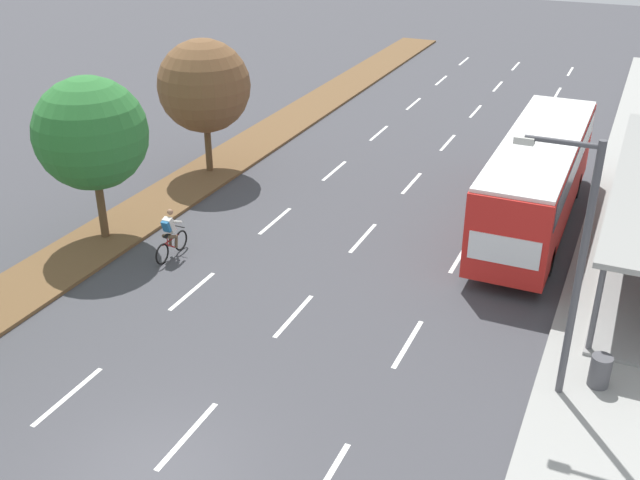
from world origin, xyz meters
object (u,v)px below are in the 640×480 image
object	(u,v)px
cyclist	(170,236)
median_tree_second	(91,134)
streetlight	(574,256)
median_tree_third	(204,86)
trash_bin	(600,371)
bus	(538,173)

from	to	relation	value
cyclist	median_tree_second	world-z (taller)	median_tree_second
cyclist	median_tree_second	xyz separation A→B (m)	(-2.93, 0.18, 3.09)
median_tree_second	streetlight	size ratio (longest dim) A/B	0.87
median_tree_third	trash_bin	xyz separation A→B (m)	(16.76, -8.85, -3.21)
median_tree_second	bus	bearing A→B (deg)	28.01
bus	median_tree_third	xyz separation A→B (m)	(-13.56, -0.20, 1.71)
cyclist	median_tree_second	size ratio (longest dim) A/B	0.32
bus	trash_bin	xyz separation A→B (m)	(3.20, -9.05, -1.49)
median_tree_third	trash_bin	world-z (taller)	median_tree_third
bus	cyclist	bearing A→B (deg)	-145.18
bus	streetlight	distance (m)	10.08
cyclist	trash_bin	distance (m)	13.92
cyclist	median_tree_third	distance (m)	8.32
median_tree_second	streetlight	xyz separation A→B (m)	(15.71, -2.47, 0.01)
median_tree_second	trash_bin	bearing A→B (deg)	-6.29
bus	streetlight	size ratio (longest dim) A/B	1.74
median_tree_second	streetlight	world-z (taller)	streetlight
bus	cyclist	size ratio (longest dim) A/B	6.20
median_tree_second	cyclist	bearing A→B (deg)	-3.50
cyclist	bus	bearing A→B (deg)	34.82
median_tree_third	streetlight	size ratio (longest dim) A/B	0.86
trash_bin	streetlight	bearing A→B (deg)	-148.64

